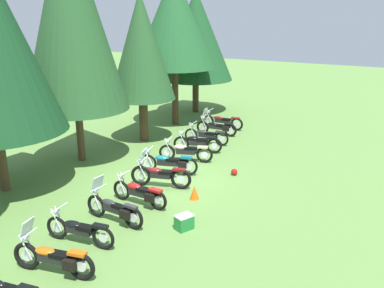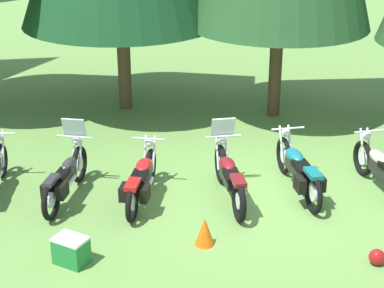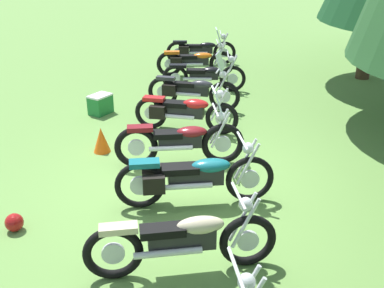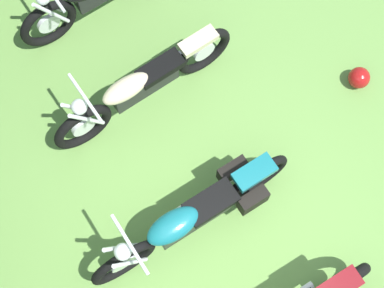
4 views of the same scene
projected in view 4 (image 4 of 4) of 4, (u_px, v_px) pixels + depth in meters
ground_plane at (226, 275)px, 6.78m from camera, size 80.00×80.00×0.00m
motorcycle_6 at (195, 215)px, 6.51m from camera, size 1.00×2.31×1.02m
motorcycle_7 at (142, 86)px, 7.00m from camera, size 0.95×2.22×1.01m
dropped_helmet at (359, 78)px, 7.39m from camera, size 0.25×0.25×0.25m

